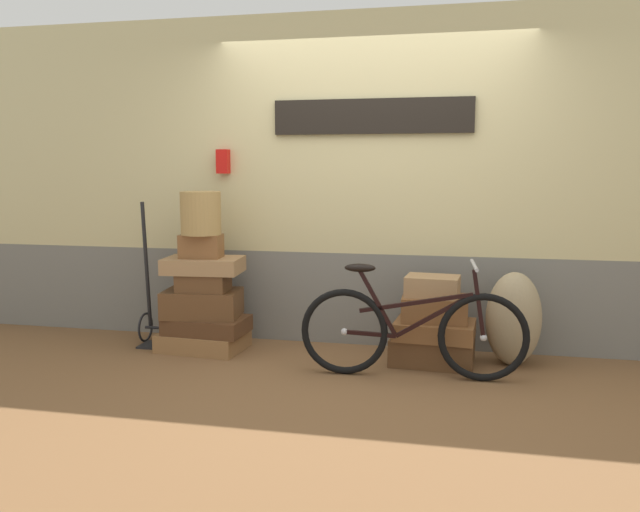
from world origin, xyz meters
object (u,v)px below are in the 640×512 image
Objects in this scene: suitcase_2 at (202,303)px; suitcase_5 at (201,246)px; suitcase_0 at (203,340)px; suitcase_8 at (434,308)px; suitcase_1 at (207,325)px; luggage_trolley at (168,311)px; suitcase_4 at (204,265)px; wicker_basket at (201,213)px; suitcase_6 at (432,350)px; suitcase_7 at (435,330)px; burlap_sack at (514,319)px; suitcase_3 at (203,282)px; suitcase_9 at (433,286)px; bicycle at (412,331)px.

suitcase_2 is 1.86× the size of suitcase_5.
suitcase_0 is 1.89m from suitcase_8.
luggage_trolley reaches higher than suitcase_1.
wicker_basket is (-0.00, -0.02, 0.42)m from suitcase_4.
suitcase_1 is 0.54× the size of luggage_trolley.
suitcase_4 is at bearing 134.49° from suitcase_1.
suitcase_4 is 0.42m from wicker_basket.
suitcase_1 is at bearing -36.56° from suitcase_5.
suitcase_6 is at bearing -6.04° from suitcase_2.
suitcase_0 is at bearing -176.20° from suitcase_7.
suitcase_1 is 0.90× the size of burlap_sack.
suitcase_4 is at bearing 46.60° from suitcase_2.
suitcase_7 is 2.21m from luggage_trolley.
luggage_trolley is at bearing -178.25° from suitcase_7.
suitcase_3 is at bearing 179.57° from suitcase_8.
suitcase_8 is at bearing -5.25° from suitcase_4.
suitcase_0 is 0.78m from suitcase_5.
suitcase_7 is 1.50× the size of suitcase_9.
suitcase_7 is 0.37m from bicycle.
luggage_trolley is at bearing 166.03° from wicker_basket.
suitcase_6 is 0.38× the size of bicycle.
suitcase_9 is (1.79, 0.01, 0.39)m from suitcase_1.
suitcase_9 reaches higher than suitcase_8.
suitcase_8 is (-0.01, 0.02, 0.16)m from suitcase_7.
suitcase_2 is 0.51× the size of luggage_trolley.
wicker_basket reaches higher than suitcase_0.
suitcase_2 reaches higher than suitcase_1.
suitcase_1 reaches higher than suitcase_6.
suitcase_3 reaches higher than suitcase_8.
luggage_trolley reaches higher than suitcase_0.
suitcase_2 is 1.87m from suitcase_6.
suitcase_4 is (0.01, 0.02, 0.31)m from suitcase_2.
suitcase_3 reaches higher than suitcase_2.
burlap_sack is at bearing -0.99° from suitcase_3.
suitcase_5 is 1.82m from bicycle.
suitcase_1 is at bearing -30.68° from suitcase_2.
wicker_basket is at bearing -18.32° from suitcase_0.
burlap_sack is at bearing 6.11° from suitcase_1.
suitcase_3 is at bearing -177.18° from burlap_sack.
suitcase_4 is 1.78m from bicycle.
suitcase_6 is 0.65m from burlap_sack.
suitcase_1 is 0.40× the size of bicycle.
bicycle is at bearing -148.00° from burlap_sack.
luggage_trolley reaches higher than suitcase_8.
suitcase_2 is at bearing 168.09° from bicycle.
suitcase_6 is at bearing 114.44° from suitcase_7.
suitcase_1 is 1.06× the size of suitcase_2.
suitcase_2 is 0.99× the size of suitcase_4.
suitcase_1 is at bearing -175.62° from suitcase_7.
suitcase_1 is 0.41m from luggage_trolley.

